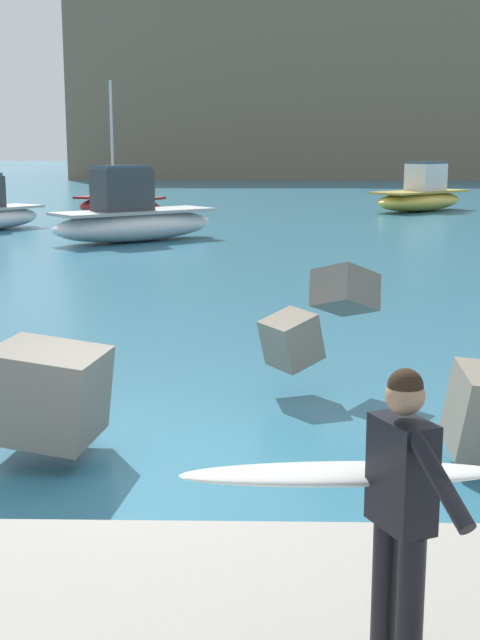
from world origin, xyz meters
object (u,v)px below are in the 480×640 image
Objects in this scene: boat_near_left at (132,218)px; boat_near_centre at (119,206)px; surfer_with_board at (385,496)px; boat_mid_right at (421,196)px.

boat_near_centre is (-2.02, 9.91, -0.26)m from boat_near_left.
surfer_with_board is at bearing -78.60° from boat_near_centre.
surfer_with_board is 39.85m from boat_mid_right.
boat_near_left is at bearing 101.34° from surfer_with_board.
boat_near_left is (-4.95, 24.69, -0.48)m from surfer_with_board.
surfer_with_board is 25.18m from boat_near_left.
boat_near_left is 19.03m from boat_mid_right.
boat_near_centre reaches higher than surfer_with_board.
boat_near_left is at bearing -78.45° from boat_near_centre.
boat_near_left is at bearing -130.50° from boat_mid_right.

